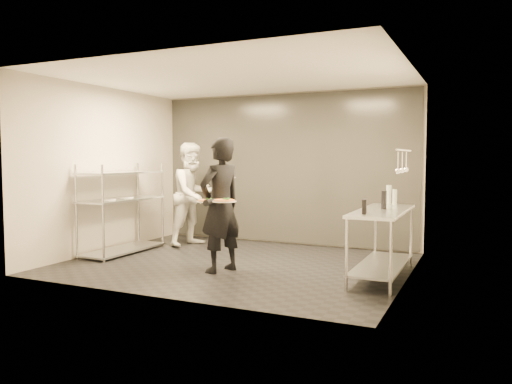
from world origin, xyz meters
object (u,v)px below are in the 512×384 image
at_px(bottle_dark, 384,200).
at_px(pizza_plate_near, 207,201).
at_px(bottle_green, 389,195).
at_px(pizza_plate_far, 224,201).
at_px(pass_rack, 122,207).
at_px(salad_plate, 225,176).
at_px(bottle_clear, 395,197).
at_px(waiter, 220,205).
at_px(chef, 193,194).
at_px(pos_monitor, 364,206).
at_px(prep_counter, 382,232).

bearing_deg(bottle_dark, pizza_plate_near, -160.70).
bearing_deg(bottle_green, pizza_plate_far, -140.34).
bearing_deg(pass_rack, salad_plate, -5.76).
relative_size(pizza_plate_far, salad_plate, 1.07).
distance_m(salad_plate, bottle_clear, 2.50).
relative_size(waiter, pizza_plate_near, 6.24).
bearing_deg(bottle_dark, pizza_plate_far, -156.81).
bearing_deg(pizza_plate_far, waiter, 129.88).
bearing_deg(bottle_green, pass_rack, -169.36).
bearing_deg(chef, bottle_green, -80.00).
bearing_deg(pass_rack, chef, 57.31).
bearing_deg(bottle_green, bottle_dark, -85.11).
xyz_separation_m(pass_rack, bottle_dark, (4.33, 0.07, 0.28)).
bearing_deg(pos_monitor, bottle_clear, 73.51).
distance_m(pass_rack, pizza_plate_far, 2.51).
bearing_deg(bottle_green, pizza_plate_near, -145.21).
relative_size(pizza_plate_far, bottle_green, 1.16).
bearing_deg(pass_rack, pizza_plate_far, -17.98).
relative_size(waiter, bottle_clear, 8.47).
height_order(prep_counter, pizza_plate_far, pizza_plate_far).
bearing_deg(pos_monitor, chef, 144.39).
bearing_deg(pizza_plate_near, bottle_dark, 19.30).
xyz_separation_m(chef, bottle_green, (3.56, -0.30, 0.12)).
relative_size(prep_counter, pizza_plate_near, 5.95).
relative_size(waiter, pos_monitor, 7.69).
xyz_separation_m(pizza_plate_near, pos_monitor, (2.13, 0.17, -0.00)).
bearing_deg(pizza_plate_near, bottle_clear, 33.80).
bearing_deg(salad_plate, bottle_dark, 7.09).
bearing_deg(prep_counter, salad_plate, -174.58).
xyz_separation_m(prep_counter, pizza_plate_near, (-2.25, -0.72, 0.39)).
height_order(chef, salad_plate, chef).
relative_size(pass_rack, pizza_plate_near, 5.29).
bearing_deg(bottle_clear, pizza_plate_far, -141.53).
bearing_deg(chef, bottle_dark, -91.09).
xyz_separation_m(prep_counter, waiter, (-2.13, -0.56, 0.32)).
xyz_separation_m(pizza_plate_far, salad_plate, (-0.29, 0.56, 0.30)).
distance_m(pizza_plate_far, bottle_green, 2.46).
relative_size(pizza_plate_far, pos_monitor, 1.33).
bearing_deg(bottle_clear, pass_rack, -169.56).
distance_m(pizza_plate_near, bottle_dark, 2.39).
height_order(waiter, chef, waiter).
bearing_deg(pizza_plate_far, prep_counter, 21.57).
bearing_deg(pos_monitor, pass_rack, 162.21).
relative_size(chef, bottle_green, 6.65).
bearing_deg(bottle_dark, bottle_clear, 88.45).
bearing_deg(pos_monitor, pizza_plate_far, 176.56).
distance_m(prep_counter, bottle_clear, 0.90).
distance_m(waiter, bottle_clear, 2.55).
height_order(pizza_plate_far, bottle_clear, bottle_clear).
relative_size(pizza_plate_far, bottle_clear, 1.47).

